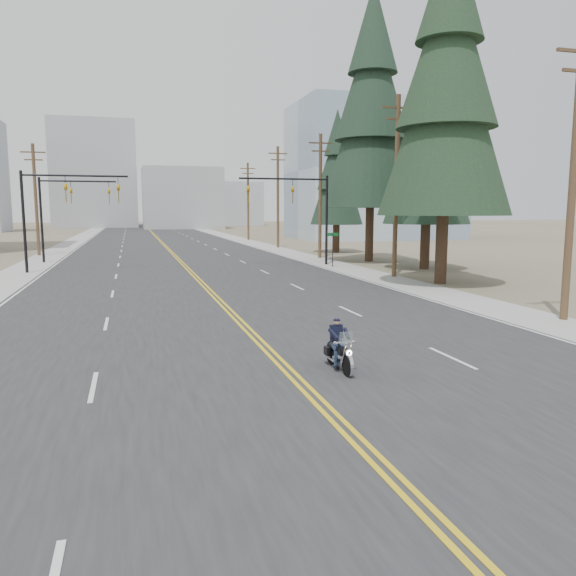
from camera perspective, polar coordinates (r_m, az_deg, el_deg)
The scene contains 24 objects.
ground_plane at distance 11.74m, azimuth 5.48°, elevation -13.83°, with size 400.00×400.00×0.00m, color #776D56.
road at distance 80.37m, azimuth -12.82°, elevation 4.65°, with size 20.00×200.00×0.01m, color #303033.
sidewalk_left at distance 80.62m, azimuth -21.03°, elevation 4.33°, with size 3.00×200.00×0.01m, color #A5A5A0.
sidewalk_right at distance 81.75m, azimuth -4.72°, elevation 4.87°, with size 3.00×200.00×0.01m, color #A5A5A0.
traffic_mast_left at distance 42.45m, azimuth -22.65°, elevation 8.14°, with size 7.10×0.26×7.00m.
traffic_mast_right at distance 44.10m, azimuth 1.45°, elevation 8.71°, with size 7.10×0.26×7.00m.
traffic_mast_far at distance 50.44m, azimuth -21.94°, elevation 7.97°, with size 6.10×0.26×7.00m.
street_sign at distance 42.86m, azimuth 4.57°, elevation 4.52°, with size 0.90×0.06×2.62m.
utility_pole_a at distance 24.55m, azimuth 27.01°, elevation 10.33°, with size 2.20×0.30×11.00m.
utility_pole_b at distance 37.06m, azimuth 10.95°, elevation 10.33°, with size 2.20×0.30×11.50m.
utility_pole_c at distance 50.91m, azimuth 3.29°, elevation 9.49°, with size 2.20×0.30×11.00m.
utility_pole_d at distance 65.29m, azimuth -1.03°, elevation 9.38°, with size 2.20×0.30×11.50m.
utility_pole_e at distance 81.84m, azimuth -4.07°, elevation 8.89°, with size 2.20×0.30×11.00m.
utility_pole_left at distance 58.79m, azimuth -24.25°, elevation 8.36°, with size 2.20×0.30×10.50m.
glass_building at distance 88.04m, azimuth 8.69°, elevation 11.54°, with size 24.00×16.00×20.00m, color #9EB5CC.
haze_bldg_b at distance 135.71m, azimuth -10.71°, elevation 8.93°, with size 18.00×14.00×14.00m, color #ADB2B7.
haze_bldg_c at distance 128.03m, azimuth 4.53°, elevation 10.00°, with size 16.00×12.00×18.00m, color #B7BCC6.
haze_bldg_d at distance 150.62m, azimuth -19.02°, elevation 10.81°, with size 20.00×15.00×26.00m, color #ADB2B7.
haze_bldg_e at distance 162.76m, azimuth -5.44°, elevation 8.49°, with size 14.00×14.00×12.00m, color #B7BCC6.
motorcyclist at distance 15.39m, azimuth 5.25°, elevation -5.80°, with size 0.77×1.79×1.40m, color black, non-canonical shape.
conifer_near at distance 35.09m, azimuth 15.92°, elevation 19.55°, with size 7.62×7.62×20.17m.
conifer_mid at distance 42.90m, azimuth 14.10°, elevation 14.73°, with size 6.27×6.27×16.71m.
conifer_tall at distance 49.03m, azimuth 8.53°, elevation 18.02°, with size 8.15×8.15×22.63m.
conifer_far at distance 58.35m, azimuth 5.00°, elevation 11.75°, with size 5.37×5.37×14.38m.
Camera 1 is at (-3.97, -10.15, 4.35)m, focal length 35.00 mm.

